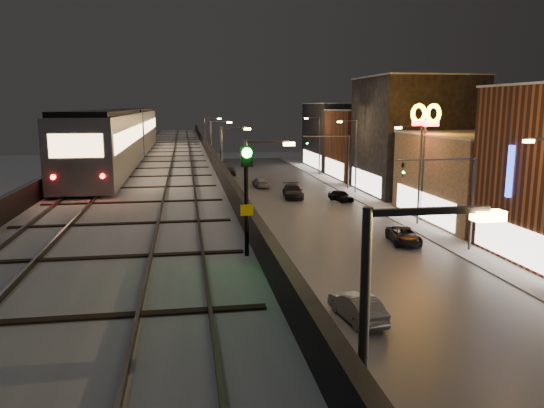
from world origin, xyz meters
TOP-DOWN VIEW (x-y plane):
  - road_surface at (7.50, 35.00)m, footprint 17.00×120.00m
  - sidewalk_right at (17.50, 35.00)m, footprint 4.00×120.00m
  - under_viaduct_pavement at (-6.00, 35.00)m, footprint 11.00×120.00m
  - elevated_viaduct at (-6.00, 31.84)m, footprint 9.00×100.00m
  - viaduct_trackbed at (-6.01, 31.97)m, footprint 8.40×100.00m
  - viaduct_parapet_streetside at (-1.65, 32.00)m, footprint 0.30×100.00m
  - viaduct_parapet_far at (-10.35, 32.00)m, footprint 0.30×100.00m
  - building_c at (23.99, 32.00)m, footprint 12.20×15.20m
  - building_d at (23.99, 48.00)m, footprint 12.20×13.20m
  - building_e at (23.99, 62.00)m, footprint 12.20×12.20m
  - building_f at (23.99, 76.00)m, footprint 12.20×16.20m
  - streetlight_left_1 at (-0.43, 13.00)m, footprint 2.57×0.28m
  - streetlight_left_2 at (-0.43, 31.00)m, footprint 2.57×0.28m
  - streetlight_right_2 at (16.73, 31.00)m, footprint 2.56×0.28m
  - streetlight_left_3 at (-0.43, 49.00)m, footprint 2.57×0.28m
  - streetlight_right_3 at (16.73, 49.00)m, footprint 2.56×0.28m
  - streetlight_left_4 at (-0.43, 67.00)m, footprint 2.57×0.28m
  - streetlight_right_4 at (16.73, 67.00)m, footprint 2.56×0.28m
  - traffic_light_rig_a at (15.84, 22.00)m, footprint 6.10×0.34m
  - traffic_light_rig_b at (15.84, 52.00)m, footprint 6.10×0.34m
  - subway_train at (-8.50, 30.55)m, footprint 3.17×38.22m
  - rail_signal at (-2.10, 0.56)m, footprint 0.35×0.43m
  - car_taxi at (-0.19, 3.17)m, footprint 2.22×3.90m
  - car_near_white at (4.60, 10.82)m, footprint 2.04×4.34m
  - car_mid_silver at (1.43, 33.20)m, footprint 3.51×5.39m
  - car_mid_dark at (6.17, 55.73)m, footprint 1.98×4.59m
  - car_far_white at (3.13, 68.80)m, footprint 1.65×4.02m
  - car_onc_dark at (13.04, 24.79)m, footprint 2.69×4.73m
  - car_onc_white at (8.64, 46.67)m, footprint 2.67×5.50m
  - car_onc_red at (13.52, 43.55)m, footprint 2.43×3.96m
  - sign_mcdonalds at (18.00, 32.46)m, footprint 3.22×0.92m
  - sign_carwash at (18.50, 19.01)m, footprint 1.56×0.35m

SIDE VIEW (x-z plane):
  - road_surface at x=7.50m, z-range 0.00..0.06m
  - under_viaduct_pavement at x=-6.00m, z-range 0.00..0.06m
  - sidewalk_right at x=17.50m, z-range 0.00..0.14m
  - car_onc_dark at x=13.04m, z-range 0.00..1.24m
  - car_taxi at x=-0.19m, z-range 0.00..1.25m
  - car_onc_red at x=13.52m, z-range 0.00..1.26m
  - car_mid_dark at x=6.17m, z-range 0.00..1.32m
  - car_far_white at x=3.13m, z-range 0.00..1.36m
  - car_near_white at x=4.60m, z-range 0.00..1.37m
  - car_mid_silver at x=1.43m, z-range 0.00..1.38m
  - car_onc_white at x=8.64m, z-range 0.00..1.54m
  - building_c at x=23.99m, z-range 0.00..8.16m
  - traffic_light_rig_a at x=15.84m, z-range 1.00..8.00m
  - traffic_light_rig_b at x=15.84m, z-range 1.00..8.00m
  - building_e at x=23.99m, z-range 0.00..10.16m
  - streetlight_left_1 at x=-0.43m, z-range 0.74..9.74m
  - streetlight_left_2 at x=-0.43m, z-range 0.74..9.74m
  - streetlight_right_2 at x=16.73m, z-range 0.74..9.74m
  - streetlight_left_3 at x=-0.43m, z-range 0.74..9.74m
  - streetlight_right_3 at x=16.73m, z-range 0.74..9.74m
  - streetlight_left_4 at x=-0.43m, z-range 0.74..9.74m
  - streetlight_right_4 at x=16.73m, z-range 0.74..9.74m
  - building_f at x=23.99m, z-range 0.00..11.16m
  - elevated_viaduct at x=-6.00m, z-range 2.47..8.77m
  - sign_carwash at x=18.50m, z-range 1.64..9.73m
  - viaduct_trackbed at x=-6.01m, z-range 6.23..6.55m
  - viaduct_parapet_streetside at x=-1.65m, z-range 6.30..7.40m
  - viaduct_parapet_far at x=-10.35m, z-range 6.30..7.40m
  - building_d at x=23.99m, z-range 0.00..14.16m
  - subway_train at x=-8.50m, z-range 6.61..10.40m
  - rail_signal at x=-2.10m, z-range 7.25..10.27m
  - sign_mcdonalds at x=18.00m, z-range 3.53..14.40m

